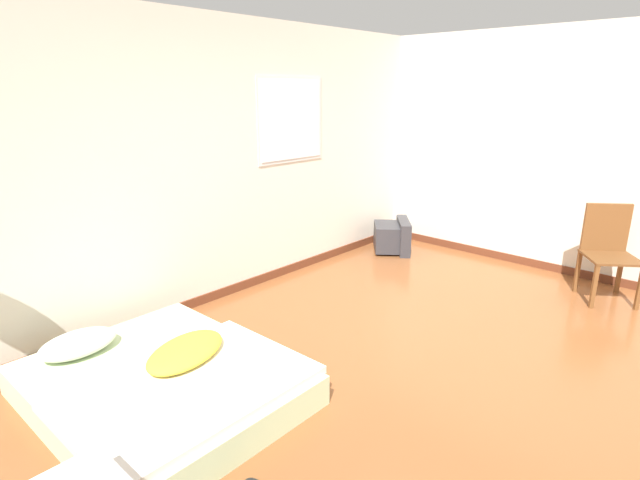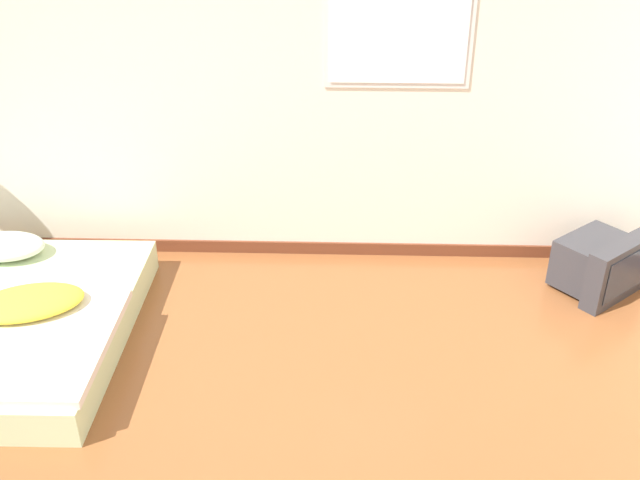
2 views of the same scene
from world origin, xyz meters
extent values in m
plane|color=brown|center=(0.00, 0.00, 0.00)|extent=(20.00, 20.00, 0.00)
cube|color=silver|center=(0.00, 2.44, 1.30)|extent=(8.36, 0.06, 2.60)
cube|color=brown|center=(0.00, 2.40, 0.04)|extent=(8.36, 0.02, 0.09)
cube|color=silver|center=(1.02, 2.41, 1.65)|extent=(0.92, 0.01, 0.86)
cube|color=white|center=(1.02, 2.40, 1.65)|extent=(0.85, 0.01, 0.79)
cube|color=silver|center=(3.01, 0.00, 1.30)|extent=(0.06, 7.23, 2.60)
cube|color=brown|center=(2.97, 0.00, 0.04)|extent=(0.02, 7.23, 0.09)
cube|color=beige|center=(-1.27, 1.32, 0.10)|extent=(1.41, 1.73, 0.21)
ellipsoid|color=silver|center=(-1.52, 1.95, 0.28)|extent=(0.52, 0.35, 0.14)
cube|color=silver|center=(-1.27, 1.00, 0.23)|extent=(1.43, 1.01, 0.05)
ellipsoid|color=yellow|center=(-1.10, 1.28, 0.30)|extent=(0.71, 0.55, 0.11)
cube|color=#333338|center=(2.32, 2.06, 0.18)|extent=(0.56, 0.53, 0.32)
cube|color=#333338|center=(2.46, 1.90, 0.20)|extent=(0.53, 0.47, 0.40)
cube|color=#283342|center=(2.50, 1.85, 0.21)|extent=(0.37, 0.31, 0.29)
cube|color=brown|center=(2.43, -0.67, 0.21)|extent=(0.05, 0.05, 0.42)
cube|color=brown|center=(2.20, -0.35, 0.21)|extent=(0.05, 0.05, 0.42)
cube|color=brown|center=(2.75, -0.44, 0.21)|extent=(0.05, 0.05, 0.42)
cube|color=brown|center=(2.52, -0.12, 0.21)|extent=(0.05, 0.05, 0.42)
cube|color=brown|center=(2.47, -0.39, 0.43)|extent=(0.62, 0.62, 0.02)
cube|color=brown|center=(2.63, -0.28, 0.68)|extent=(0.28, 0.36, 0.47)
camera|label=1|loc=(-2.67, -1.36, 1.96)|focal=28.00mm
camera|label=2|loc=(0.68, -2.03, 2.57)|focal=40.00mm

